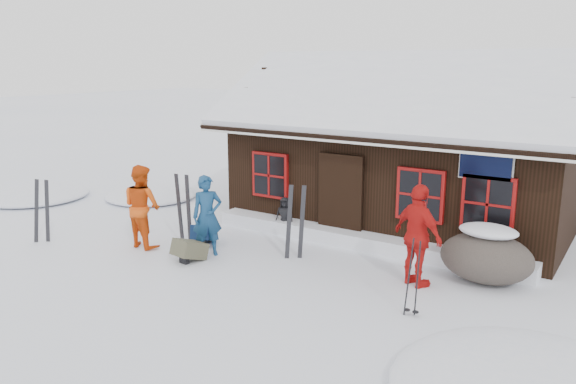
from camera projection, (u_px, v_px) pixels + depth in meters
name	position (u px, v px, depth m)	size (l,w,h in m)	color
ground	(246.00, 263.00, 11.72)	(120.00, 120.00, 0.00)	white
mountain_hut	(408.00, 161.00, 14.61)	(8.90, 6.09, 4.42)	black
snow_drift	(359.00, 240.00, 12.71)	(7.60, 0.60, 0.35)	white
snow_mounds	(358.00, 253.00, 12.35)	(20.60, 13.20, 0.48)	white
skier_teal	(207.00, 216.00, 12.05)	(0.64, 0.42, 1.76)	navy
skier_orange_left	(142.00, 206.00, 12.62)	(0.92, 0.71, 1.89)	#DF4D0F
skier_orange_right	(418.00, 236.00, 10.34)	(1.14, 0.48, 1.95)	red
skier_crouched	(285.00, 215.00, 13.68)	(0.44, 0.29, 0.91)	black
boulder	(486.00, 256.00, 10.63)	(1.74, 1.30, 1.02)	#534942
ski_pair_left	(42.00, 212.00, 12.96)	(0.42, 0.27, 1.55)	black
ski_pair_mid	(184.00, 211.00, 12.72)	(0.46, 0.07, 1.71)	black
ski_pair_right	(295.00, 223.00, 11.86)	(0.41, 0.24, 1.66)	black
ski_poles	(413.00, 279.00, 9.16)	(0.24, 0.12, 1.37)	black
backpack_blue	(203.00, 237.00, 12.93)	(0.49, 0.65, 0.35)	navy
backpack_olive	(190.00, 253.00, 11.82)	(0.48, 0.64, 0.35)	#4E4C37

